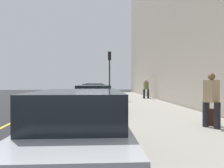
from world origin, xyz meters
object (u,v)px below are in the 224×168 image
parked_car_red (94,91)px  rolling_suitcase (209,117)px  pedestrian_tan_coat (211,99)px  parked_car_black (94,94)px  parked_car_green (93,100)px  traffic_light_pole (110,67)px  parked_car_silver (80,128)px  pedestrian_olive_coat (146,88)px

parked_car_red → rolling_suitcase: 15.31m
rolling_suitcase → pedestrian_tan_coat: bearing=158.9°
parked_car_red → rolling_suitcase: size_ratio=4.53×
parked_car_black → pedestrian_tan_coat: (-9.80, -4.03, 0.37)m
parked_car_black → parked_car_red: 5.36m
parked_car_green → pedestrian_tan_coat: bearing=-135.0°
parked_car_green → traffic_light_pole: (7.22, -1.31, 2.15)m
parked_car_silver → parked_car_black: 12.31m
parked_car_red → pedestrian_olive_coat: pedestrian_olive_coat is taller
parked_car_green → pedestrian_tan_coat: size_ratio=2.60×
pedestrian_tan_coat → traffic_light_pole: bearing=13.5°
parked_car_red → traffic_light_pole: bearing=-161.3°
parked_car_black → traffic_light_pole: traffic_light_pole is taller
parked_car_red → pedestrian_olive_coat: size_ratio=2.43×
pedestrian_tan_coat → rolling_suitcase: size_ratio=1.93×
parked_car_black → pedestrian_olive_coat: 5.43m
pedestrian_tan_coat → pedestrian_olive_coat: (12.39, -0.73, -0.03)m
parked_car_green → parked_car_red: 11.15m
traffic_light_pole → rolling_suitcase: (-10.79, -2.87, -2.46)m
parked_car_black → pedestrian_tan_coat: pedestrian_tan_coat is taller
traffic_light_pole → parked_car_red: bearing=18.7°
parked_car_silver → rolling_suitcase: (2.95, -4.33, -0.31)m
parked_car_black → rolling_suitcase: parked_car_black is taller
parked_car_green → parked_car_black: size_ratio=1.10×
parked_car_green → rolling_suitcase: 5.49m
pedestrian_tan_coat → rolling_suitcase: bearing=-21.1°
parked_car_black → parked_car_red: same height
parked_car_green → parked_car_red: size_ratio=1.11×
parked_car_silver → pedestrian_olive_coat: pedestrian_olive_coat is taller
parked_car_black → rolling_suitcase: 10.26m
parked_car_red → pedestrian_tan_coat: pedestrian_tan_coat is taller
pedestrian_olive_coat → parked_car_silver: bearing=161.8°
traffic_light_pole → parked_car_silver: bearing=173.9°
parked_car_red → rolling_suitcase: bearing=-164.1°
parked_car_green → traffic_light_pole: traffic_light_pole is taller
parked_car_green → pedestrian_olive_coat: (8.39, -4.73, 0.33)m
parked_car_red → pedestrian_tan_coat: (-15.16, -4.02, 0.37)m
pedestrian_olive_coat → pedestrian_tan_coat: bearing=176.6°
pedestrian_tan_coat → pedestrian_olive_coat: size_ratio=1.03×
parked_car_black → pedestrian_olive_coat: pedestrian_olive_coat is taller
parked_car_black → parked_car_red: bearing=-0.0°
parked_car_silver → parked_car_red: size_ratio=1.11×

